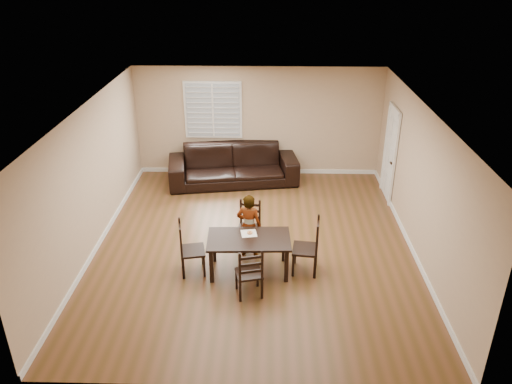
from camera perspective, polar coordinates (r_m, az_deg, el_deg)
ground at (r=9.70m, az=-0.21°, el=-6.01°), size 7.00×7.00×0.00m
room at (r=9.05m, az=0.04°, el=4.36°), size 6.04×7.04×2.72m
dining_table at (r=8.65m, az=-0.82°, el=-5.83°), size 1.46×0.86×0.67m
chair_near at (r=9.52m, az=-0.71°, el=-3.76°), size 0.46×0.43×0.92m
chair_far at (r=8.10m, az=-0.66°, el=-9.61°), size 0.49×0.47×0.92m
chair_left at (r=8.77m, az=-8.06°, el=-6.60°), size 0.50×0.52×0.99m
chair_right at (r=8.75m, az=6.48°, el=-6.43°), size 0.49×0.52×1.03m
child at (r=9.07m, az=-0.82°, el=-3.88°), size 0.50×0.37×1.24m
napkin at (r=8.74m, az=-0.82°, el=-4.76°), size 0.31×0.31×0.00m
donut at (r=8.73m, az=-0.71°, el=-4.63°), size 0.10×0.10×0.04m
sofa at (r=12.11m, az=-2.63°, el=3.11°), size 3.22×1.67×0.90m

